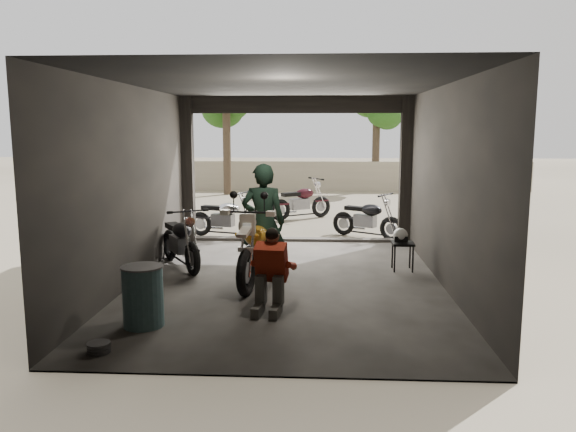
# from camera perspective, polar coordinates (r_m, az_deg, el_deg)

# --- Properties ---
(ground) EXTENTS (80.00, 80.00, 0.00)m
(ground) POSITION_cam_1_polar(r_m,az_deg,el_deg) (9.23, -0.11, -6.92)
(ground) COLOR #7A6D56
(ground) RESTS_ON ground
(garage) EXTENTS (7.00, 7.13, 3.20)m
(garage) POSITION_cam_1_polar(r_m,az_deg,el_deg) (9.51, 0.08, 1.42)
(garage) COLOR #2D2B28
(garage) RESTS_ON ground
(boundary_wall) EXTENTS (18.00, 0.30, 1.20)m
(boundary_wall) POSITION_cam_1_polar(r_m,az_deg,el_deg) (22.95, 1.86, 4.09)
(boundary_wall) COLOR gray
(boundary_wall) RESTS_ON ground
(tree_left) EXTENTS (2.20, 2.20, 5.60)m
(tree_left) POSITION_cam_1_polar(r_m,az_deg,el_deg) (21.70, -6.33, 12.71)
(tree_left) COLOR #382B1E
(tree_left) RESTS_ON ground
(tree_right) EXTENTS (2.20, 2.20, 5.00)m
(tree_right) POSITION_cam_1_polar(r_m,az_deg,el_deg) (23.01, 9.03, 11.37)
(tree_right) COLOR #382B1E
(tree_right) RESTS_ON ground
(main_bike) EXTENTS (1.09, 2.06, 1.31)m
(main_bike) POSITION_cam_1_polar(r_m,az_deg,el_deg) (9.13, -3.04, -2.89)
(main_bike) COLOR beige
(main_bike) RESTS_ON ground
(left_bike) EXTENTS (1.46, 1.77, 1.12)m
(left_bike) POSITION_cam_1_polar(r_m,az_deg,el_deg) (10.37, -10.90, -2.13)
(left_bike) COLOR black
(left_bike) RESTS_ON ground
(outside_bike_a) EXTENTS (1.73, 1.10, 1.09)m
(outside_bike_a) POSITION_cam_1_polar(r_m,az_deg,el_deg) (13.06, -6.46, 0.15)
(outside_bike_a) COLOR black
(outside_bike_a) RESTS_ON ground
(outside_bike_b) EXTENTS (1.79, 1.51, 1.14)m
(outside_bike_b) POSITION_cam_1_polar(r_m,az_deg,el_deg) (15.65, 1.35, 1.74)
(outside_bike_b) COLOR #360D14
(outside_bike_b) RESTS_ON ground
(outside_bike_c) EXTENTS (1.66, 1.39, 1.06)m
(outside_bike_c) POSITION_cam_1_polar(r_m,az_deg,el_deg) (13.06, 8.02, 0.06)
(outside_bike_c) COLOR black
(outside_bike_c) RESTS_ON ground
(rider) EXTENTS (0.72, 0.48, 1.96)m
(rider) POSITION_cam_1_polar(r_m,az_deg,el_deg) (9.22, -2.53, -0.70)
(rider) COLOR black
(rider) RESTS_ON ground
(mechanic) EXTENTS (0.66, 0.84, 1.12)m
(mechanic) POSITION_cam_1_polar(r_m,az_deg,el_deg) (7.70, -1.88, -5.84)
(mechanic) COLOR #A92E16
(mechanic) RESTS_ON ground
(stool) EXTENTS (0.38, 0.38, 0.52)m
(stool) POSITION_cam_1_polar(r_m,az_deg,el_deg) (10.13, 11.58, -3.06)
(stool) COLOR black
(stool) RESTS_ON ground
(helmet) EXTENTS (0.32, 0.32, 0.25)m
(helmet) POSITION_cam_1_polar(r_m,az_deg,el_deg) (10.12, 11.35, -1.91)
(helmet) COLOR silver
(helmet) RESTS_ON stool
(oil_drum) EXTENTS (0.63, 0.63, 0.79)m
(oil_drum) POSITION_cam_1_polar(r_m,az_deg,el_deg) (7.41, -14.51, -8.00)
(oil_drum) COLOR #3E6368
(oil_drum) RESTS_ON ground
(sign_post) EXTENTS (0.76, 0.08, 2.28)m
(sign_post) POSITION_cam_1_polar(r_m,az_deg,el_deg) (14.00, 16.24, 4.49)
(sign_post) COLOR black
(sign_post) RESTS_ON ground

